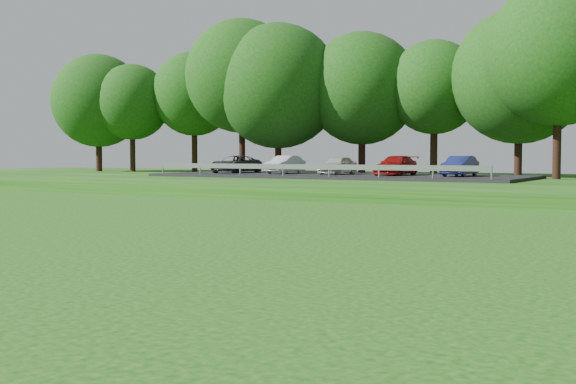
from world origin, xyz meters
The scene contains 1 object.
parking_lot centered at (-24.35, 32.81, 1.03)m, with size 24.00×9.00×1.38m.
Camera 1 is at (-2.96, -8.40, 2.07)m, focal length 45.00 mm.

